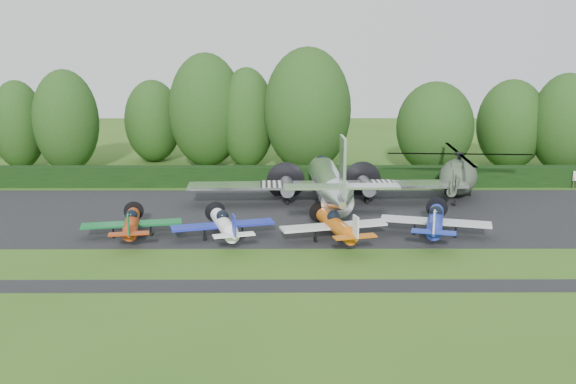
{
  "coord_description": "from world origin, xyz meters",
  "views": [
    {
      "loc": [
        0.27,
        -41.55,
        14.04
      ],
      "look_at": [
        0.46,
        7.77,
        2.5
      ],
      "focal_mm": 40.0,
      "sensor_mm": 36.0,
      "label": 1
    }
  ],
  "objects_px": {
    "transport_plane": "(329,184)",
    "light_plane_orange": "(336,225)",
    "light_plane_blue": "(435,221)",
    "light_plane_white": "(224,224)",
    "light_plane_red": "(132,223)",
    "helicopter": "(459,174)"
  },
  "relations": [
    {
      "from": "light_plane_red",
      "to": "light_plane_white",
      "type": "relative_size",
      "value": 0.96
    },
    {
      "from": "light_plane_white",
      "to": "light_plane_blue",
      "type": "xyz_separation_m",
      "value": [
        15.41,
        0.6,
        0.08
      ]
    },
    {
      "from": "transport_plane",
      "to": "light_plane_orange",
      "type": "bearing_deg",
      "value": -88.46
    },
    {
      "from": "light_plane_orange",
      "to": "helicopter",
      "type": "bearing_deg",
      "value": 62.53
    },
    {
      "from": "helicopter",
      "to": "light_plane_red",
      "type": "bearing_deg",
      "value": -173.74
    },
    {
      "from": "light_plane_white",
      "to": "helicopter",
      "type": "xyz_separation_m",
      "value": [
        20.36,
        13.04,
        1.06
      ]
    },
    {
      "from": "light_plane_orange",
      "to": "transport_plane",
      "type": "bearing_deg",
      "value": 104.33
    },
    {
      "from": "light_plane_blue",
      "to": "light_plane_white",
      "type": "bearing_deg",
      "value": 167.58
    },
    {
      "from": "light_plane_orange",
      "to": "helicopter",
      "type": "distance_m",
      "value": 18.26
    },
    {
      "from": "transport_plane",
      "to": "light_plane_red",
      "type": "height_order",
      "value": "transport_plane"
    },
    {
      "from": "light_plane_white",
      "to": "light_plane_blue",
      "type": "relative_size",
      "value": 0.94
    },
    {
      "from": "light_plane_blue",
      "to": "light_plane_red",
      "type": "bearing_deg",
      "value": 165.7
    },
    {
      "from": "light_plane_red",
      "to": "light_plane_orange",
      "type": "distance_m",
      "value": 14.92
    },
    {
      "from": "light_plane_blue",
      "to": "helicopter",
      "type": "xyz_separation_m",
      "value": [
        4.95,
        12.45,
        0.98
      ]
    },
    {
      "from": "transport_plane",
      "to": "light_plane_white",
      "type": "bearing_deg",
      "value": -130.1
    },
    {
      "from": "transport_plane",
      "to": "light_plane_red",
      "type": "relative_size",
      "value": 3.21
    },
    {
      "from": "light_plane_orange",
      "to": "light_plane_blue",
      "type": "height_order",
      "value": "light_plane_blue"
    },
    {
      "from": "transport_plane",
      "to": "light_plane_orange",
      "type": "distance_m",
      "value": 9.49
    },
    {
      "from": "light_plane_red",
      "to": "transport_plane",
      "type": "bearing_deg",
      "value": 40.16
    },
    {
      "from": "light_plane_red",
      "to": "light_plane_white",
      "type": "distance_m",
      "value": 6.83
    },
    {
      "from": "light_plane_blue",
      "to": "transport_plane",
      "type": "bearing_deg",
      "value": 116.05
    },
    {
      "from": "light_plane_red",
      "to": "light_plane_orange",
      "type": "xyz_separation_m",
      "value": [
        14.9,
        -0.89,
        0.09
      ]
    }
  ]
}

